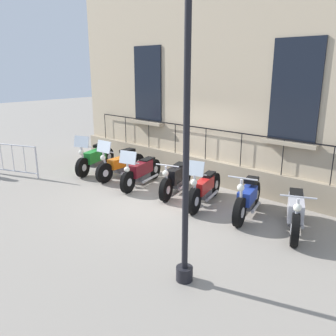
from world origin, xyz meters
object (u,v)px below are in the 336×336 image
motorcycle_red (204,189)px  lamppost (187,116)px  motorcycle_green (95,158)px  motorcycle_black (176,179)px  motorcycle_blue (247,200)px  motorcycle_maroon (141,171)px  motorcycle_silver (295,212)px  motorcycle_orange (121,164)px  crowd_barrier (7,158)px

motorcycle_red → lamppost: (2.93, 1.80, 2.31)m
motorcycle_green → motorcycle_black: motorcycle_green is taller
motorcycle_blue → motorcycle_black: bearing=-91.6°
motorcycle_maroon → motorcycle_green: bearing=-89.8°
motorcycle_blue → motorcycle_green: bearing=-88.5°
motorcycle_green → motorcycle_black: 3.46m
motorcycle_blue → lamppost: (3.01, 0.60, 2.31)m
motorcycle_maroon → motorcycle_black: bearing=99.9°
motorcycle_black → lamppost: lamppost is taller
motorcycle_blue → lamppost: lamppost is taller
motorcycle_green → motorcycle_silver: (-0.14, 6.90, -0.02)m
motorcycle_orange → motorcycle_maroon: motorcycle_orange is taller
motorcycle_blue → motorcycle_silver: 1.16m
motorcycle_orange → motorcycle_black: motorcycle_orange is taller
motorcycle_maroon → motorcycle_silver: size_ratio=1.08×
motorcycle_green → lamppost: lamppost is taller
motorcycle_orange → lamppost: 6.40m
motorcycle_green → motorcycle_orange: motorcycle_green is taller
motorcycle_red → lamppost: size_ratio=0.40×
motorcycle_blue → motorcycle_red: bearing=-86.2°
lamppost → crowd_barrier: lamppost is taller
motorcycle_blue → motorcycle_orange: bearing=-89.8°
motorcycle_red → crowd_barrier: bearing=-70.3°
crowd_barrier → motorcycle_blue: bearing=107.3°
motorcycle_black → motorcycle_red: bearing=82.6°
motorcycle_red → crowd_barrier: size_ratio=0.90×
motorcycle_orange → motorcycle_blue: bearing=90.2°
motorcycle_blue → crowd_barrier: 7.87m
motorcycle_silver → crowd_barrier: bearing=-74.9°
motorcycle_green → motorcycle_red: 4.54m
motorcycle_orange → motorcycle_red: motorcycle_red is taller
motorcycle_green → motorcycle_maroon: (-0.01, 2.26, -0.01)m
motorcycle_green → motorcycle_black: (-0.22, 3.45, -0.03)m
motorcycle_red → motorcycle_blue: size_ratio=1.06×
motorcycle_black → crowd_barrier: 5.75m
motorcycle_maroon → crowd_barrier: size_ratio=0.92×
motorcycle_blue → motorcycle_maroon: bearing=-87.6°
motorcycle_orange → motorcycle_blue: (-0.02, 4.58, -0.01)m
lamppost → crowd_barrier: size_ratio=2.24×
motorcycle_silver → motorcycle_orange: bearing=-89.9°
motorcycle_maroon → lamppost: bearing=54.9°
motorcycle_maroon → lamppost: size_ratio=0.41×
motorcycle_maroon → crowd_barrier: 4.59m
crowd_barrier → lamppost: bearing=85.3°
motorcycle_orange → motorcycle_black: 2.28m
motorcycle_maroon → motorcycle_orange: bearing=-96.6°
motorcycle_maroon → motorcycle_black: 1.21m
motorcycle_black → motorcycle_maroon: bearing=-80.1°
motorcycle_black → lamppost: 4.81m
motorcycle_orange → motorcycle_green: bearing=-83.4°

